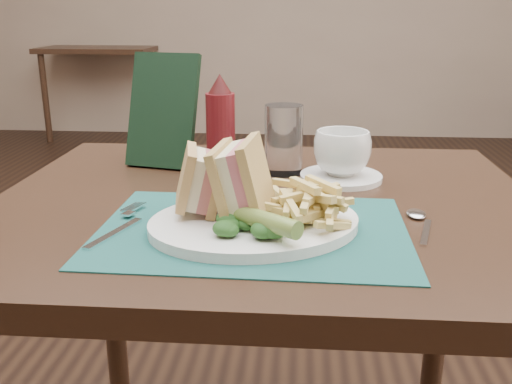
{
  "coord_description": "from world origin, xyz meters",
  "views": [
    {
      "loc": [
        0.06,
        -1.4,
        1.05
      ],
      "look_at": [
        -0.01,
        -0.61,
        0.8
      ],
      "focal_mm": 40.0,
      "sensor_mm": 36.0,
      "label": 1
    }
  ],
  "objects_px": {
    "placemat": "(253,230)",
    "check_presenter": "(163,111)",
    "saucer": "(341,177)",
    "drinking_glass": "(284,140)",
    "plate": "(254,224)",
    "ketchup_bottle": "(221,124)",
    "table_bg_left": "(105,91)",
    "sandwich_half_a": "(186,180)",
    "sandwich_half_b": "(227,178)",
    "coffee_cup": "(342,153)"
  },
  "relations": [
    {
      "from": "sandwich_half_b",
      "to": "saucer",
      "type": "relative_size",
      "value": 0.76
    },
    {
      "from": "table_bg_left",
      "to": "check_presenter",
      "type": "height_order",
      "value": "check_presenter"
    },
    {
      "from": "table_bg_left",
      "to": "sandwich_half_b",
      "type": "xyz_separation_m",
      "value": [
        1.56,
        -4.01,
        0.45
      ]
    },
    {
      "from": "ketchup_bottle",
      "to": "coffee_cup",
      "type": "bearing_deg",
      "value": -10.27
    },
    {
      "from": "ketchup_bottle",
      "to": "check_presenter",
      "type": "distance_m",
      "value": 0.13
    },
    {
      "from": "saucer",
      "to": "ketchup_bottle",
      "type": "distance_m",
      "value": 0.25
    },
    {
      "from": "sandwich_half_a",
      "to": "check_presenter",
      "type": "bearing_deg",
      "value": 97.46
    },
    {
      "from": "sandwich_half_a",
      "to": "check_presenter",
      "type": "relative_size",
      "value": 0.42
    },
    {
      "from": "sandwich_half_a",
      "to": "saucer",
      "type": "bearing_deg",
      "value": 33.81
    },
    {
      "from": "sandwich_half_a",
      "to": "coffee_cup",
      "type": "distance_m",
      "value": 0.34
    },
    {
      "from": "table_bg_left",
      "to": "plate",
      "type": "bearing_deg",
      "value": -68.3
    },
    {
      "from": "plate",
      "to": "saucer",
      "type": "bearing_deg",
      "value": 43.52
    },
    {
      "from": "table_bg_left",
      "to": "drinking_glass",
      "type": "relative_size",
      "value": 6.92
    },
    {
      "from": "table_bg_left",
      "to": "coffee_cup",
      "type": "relative_size",
      "value": 8.7
    },
    {
      "from": "table_bg_left",
      "to": "drinking_glass",
      "type": "height_order",
      "value": "drinking_glass"
    },
    {
      "from": "ketchup_bottle",
      "to": "check_presenter",
      "type": "relative_size",
      "value": 0.83
    },
    {
      "from": "plate",
      "to": "sandwich_half_b",
      "type": "bearing_deg",
      "value": 146.02
    },
    {
      "from": "saucer",
      "to": "drinking_glass",
      "type": "relative_size",
      "value": 1.15
    },
    {
      "from": "sandwich_half_b",
      "to": "coffee_cup",
      "type": "xyz_separation_m",
      "value": [
        0.18,
        0.25,
        -0.02
      ]
    },
    {
      "from": "coffee_cup",
      "to": "drinking_glass",
      "type": "height_order",
      "value": "drinking_glass"
    },
    {
      "from": "placemat",
      "to": "check_presenter",
      "type": "relative_size",
      "value": 1.93
    },
    {
      "from": "drinking_glass",
      "to": "ketchup_bottle",
      "type": "distance_m",
      "value": 0.12
    },
    {
      "from": "sandwich_half_b",
      "to": "check_presenter",
      "type": "relative_size",
      "value": 0.5
    },
    {
      "from": "sandwich_half_a",
      "to": "coffee_cup",
      "type": "bearing_deg",
      "value": 33.81
    },
    {
      "from": "sandwich_half_a",
      "to": "sandwich_half_b",
      "type": "bearing_deg",
      "value": -22.32
    },
    {
      "from": "plate",
      "to": "drinking_glass",
      "type": "xyz_separation_m",
      "value": [
        0.03,
        0.3,
        0.06
      ]
    },
    {
      "from": "table_bg_left",
      "to": "saucer",
      "type": "relative_size",
      "value": 6.0
    },
    {
      "from": "plate",
      "to": "drinking_glass",
      "type": "height_order",
      "value": "drinking_glass"
    },
    {
      "from": "placemat",
      "to": "plate",
      "type": "bearing_deg",
      "value": 51.88
    },
    {
      "from": "drinking_glass",
      "to": "sandwich_half_b",
      "type": "bearing_deg",
      "value": -103.72
    },
    {
      "from": "sandwich_half_b",
      "to": "drinking_glass",
      "type": "xyz_separation_m",
      "value": [
        0.07,
        0.29,
        -0.01
      ]
    },
    {
      "from": "coffee_cup",
      "to": "drinking_glass",
      "type": "relative_size",
      "value": 0.8
    },
    {
      "from": "plate",
      "to": "ketchup_bottle",
      "type": "distance_m",
      "value": 0.33
    },
    {
      "from": "placemat",
      "to": "coffee_cup",
      "type": "height_order",
      "value": "coffee_cup"
    },
    {
      "from": "sandwich_half_a",
      "to": "check_presenter",
      "type": "height_order",
      "value": "check_presenter"
    },
    {
      "from": "plate",
      "to": "saucer",
      "type": "distance_m",
      "value": 0.3
    },
    {
      "from": "sandwich_half_a",
      "to": "saucer",
      "type": "distance_m",
      "value": 0.34
    },
    {
      "from": "table_bg_left",
      "to": "saucer",
      "type": "distance_m",
      "value": 4.16
    },
    {
      "from": "plate",
      "to": "saucer",
      "type": "relative_size",
      "value": 2.0
    },
    {
      "from": "ketchup_bottle",
      "to": "check_presenter",
      "type": "bearing_deg",
      "value": 161.48
    },
    {
      "from": "saucer",
      "to": "ketchup_bottle",
      "type": "xyz_separation_m",
      "value": [
        -0.23,
        0.04,
        0.09
      ]
    },
    {
      "from": "saucer",
      "to": "drinking_glass",
      "type": "xyz_separation_m",
      "value": [
        -0.11,
        0.04,
        0.06
      ]
    },
    {
      "from": "table_bg_left",
      "to": "saucer",
      "type": "height_order",
      "value": "saucer"
    },
    {
      "from": "table_bg_left",
      "to": "sandwich_half_a",
      "type": "bearing_deg",
      "value": -69.43
    },
    {
      "from": "ketchup_bottle",
      "to": "check_presenter",
      "type": "height_order",
      "value": "check_presenter"
    },
    {
      "from": "table_bg_left",
      "to": "plate",
      "type": "xyz_separation_m",
      "value": [
        1.6,
        -4.02,
        0.38
      ]
    },
    {
      "from": "table_bg_left",
      "to": "sandwich_half_a",
      "type": "height_order",
      "value": "sandwich_half_a"
    },
    {
      "from": "sandwich_half_a",
      "to": "saucer",
      "type": "xyz_separation_m",
      "value": [
        0.24,
        0.24,
        -0.06
      ]
    },
    {
      "from": "saucer",
      "to": "drinking_glass",
      "type": "bearing_deg",
      "value": 160.47
    },
    {
      "from": "placemat",
      "to": "plate",
      "type": "height_order",
      "value": "plate"
    }
  ]
}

